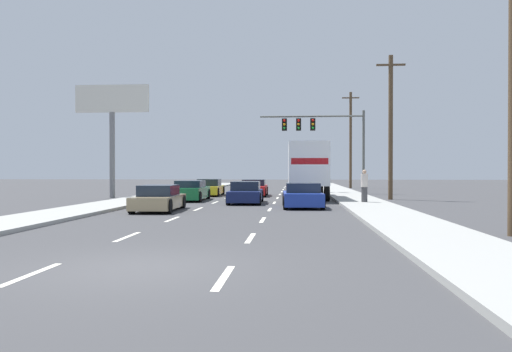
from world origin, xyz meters
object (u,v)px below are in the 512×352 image
Objects in this scene: utility_pole_mid at (391,125)px; car_blue at (303,196)px; car_navy at (246,193)px; car_tan at (159,199)px; car_red at (254,188)px; car_green at (191,191)px; utility_pole_far at (351,139)px; roadside_billboard at (112,115)px; box_truck at (307,168)px; car_yellow at (209,188)px; pedestrian_near_corner at (364,186)px; traffic_signal_mast at (315,130)px.

car_blue is at bearing -127.52° from utility_pole_mid.
utility_pole_mid is at bearing 25.88° from car_navy.
utility_pole_mid is at bearing 39.19° from car_tan.
car_navy reaches higher than car_red.
car_green reaches higher than car_red.
roadside_billboard is (-18.01, -20.83, 0.35)m from utility_pole_far.
box_truck is (6.89, 9.82, 1.47)m from car_tan.
car_green is 6.77m from car_red.
roadside_billboard is (-12.93, 0.48, 3.54)m from box_truck.
roadside_billboard is at bearing -130.85° from utility_pole_far.
car_yellow is 21.48m from utility_pole_far.
car_tan is 33.67m from utility_pole_far.
car_red is 11.00m from pedestrian_near_corner.
car_navy is 13.81m from traffic_signal_mast.
car_blue is at bearing -73.30° from car_red.
pedestrian_near_corner reaches higher than car_tan.
utility_pole_far is at bearing 54.82° from car_yellow.
traffic_signal_mast reaches higher than box_truck.
car_red is 0.59× the size of roadside_billboard.
car_green is 13.21m from utility_pole_mid.
roadside_billboard is at bearing 177.87° from box_truck.
car_blue is 10.14m from utility_pole_mid.
box_truck is (7.01, -4.16, 1.46)m from car_yellow.
car_navy is at bearing 59.02° from car_tan.
pedestrian_near_corner reaches higher than car_red.
car_red is 0.99× the size of car_navy.
car_yellow is at bearing 112.97° from car_navy.
utility_pole_far is at bearing 68.98° from car_tan.
utility_pole_far reaches higher than box_truck.
roadside_billboard is at bearing 161.71° from pedestrian_near_corner.
traffic_signal_mast is 0.91× the size of utility_pole_mid.
utility_pole_far reaches higher than traffic_signal_mast.
box_truck is 5.92m from utility_pole_mid.
car_red is at bearing 133.36° from box_truck.
utility_pole_mid is 21.21m from utility_pole_far.
car_red is (3.18, 13.75, 0.01)m from car_tan.
utility_pole_mid is 6.53m from pedestrian_near_corner.
box_truck is 22.13m from utility_pole_far.
utility_pole_mid is at bearing 1.09° from box_truck.
car_yellow is 9.03m from car_navy.
utility_pole_mid is at bearing -18.27° from car_yellow.
box_truck is 0.91× the size of utility_pole_mid.
car_navy is 2.59× the size of pedestrian_near_corner.
car_tan is 7.03m from car_blue.
car_tan is at bearing -111.02° from utility_pole_far.
traffic_signal_mast is (0.87, 8.14, 3.09)m from box_truck.
car_blue is 2.36× the size of pedestrian_near_corner.
car_navy is at bearing -154.12° from utility_pole_mid.
car_green reaches higher than car_blue.
pedestrian_near_corner is (6.70, -8.71, 0.45)m from car_red.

